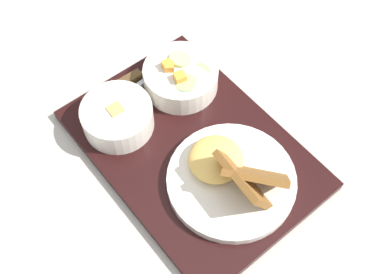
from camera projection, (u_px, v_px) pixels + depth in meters
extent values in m
plane|color=#ADA89E|center=(192.00, 151.00, 0.84)|extent=(4.00, 4.00, 0.00)
cube|color=black|center=(192.00, 149.00, 0.83)|extent=(0.45, 0.33, 0.02)
cylinder|color=silver|center=(181.00, 78.00, 0.87)|extent=(0.14, 0.14, 0.05)
torus|color=silver|center=(181.00, 70.00, 0.86)|extent=(0.14, 0.14, 0.01)
cylinder|color=#9EC67A|center=(186.00, 84.00, 0.84)|extent=(0.05, 0.05, 0.02)
cylinder|color=#9EC67A|center=(180.00, 59.00, 0.86)|extent=(0.05, 0.05, 0.01)
cylinder|color=#9EC67A|center=(199.00, 74.00, 0.85)|extent=(0.06, 0.05, 0.02)
cylinder|color=#9EC67A|center=(169.00, 73.00, 0.86)|extent=(0.06, 0.05, 0.01)
cylinder|color=#9EC67A|center=(186.00, 83.00, 0.84)|extent=(0.04, 0.04, 0.01)
cube|color=orange|center=(169.00, 67.00, 0.85)|extent=(0.02, 0.02, 0.02)
cube|color=orange|center=(168.00, 66.00, 0.85)|extent=(0.02, 0.02, 0.02)
cube|color=orange|center=(180.00, 77.00, 0.84)|extent=(0.02, 0.02, 0.01)
cylinder|color=silver|center=(118.00, 117.00, 0.83)|extent=(0.12, 0.12, 0.05)
torus|color=silver|center=(116.00, 110.00, 0.81)|extent=(0.12, 0.12, 0.01)
cylinder|color=#C67F3D|center=(117.00, 116.00, 0.82)|extent=(0.11, 0.11, 0.04)
cube|color=#E5A356|center=(116.00, 112.00, 0.81)|extent=(0.02, 0.02, 0.01)
cube|color=#E5A356|center=(116.00, 111.00, 0.81)|extent=(0.02, 0.02, 0.02)
cylinder|color=silver|center=(231.00, 180.00, 0.78)|extent=(0.21, 0.21, 0.02)
ellipsoid|color=#EAB756|center=(216.00, 159.00, 0.77)|extent=(0.12, 0.12, 0.03)
cube|color=brown|center=(245.00, 181.00, 0.74)|extent=(0.10, 0.06, 0.09)
cube|color=brown|center=(255.00, 174.00, 0.75)|extent=(0.12, 0.12, 0.09)
cube|color=silver|center=(162.00, 64.00, 0.92)|extent=(0.02, 0.10, 0.00)
cube|color=#51381E|center=(122.00, 85.00, 0.88)|extent=(0.02, 0.08, 0.02)
ellipsoid|color=silver|center=(156.00, 72.00, 0.90)|extent=(0.04, 0.06, 0.01)
cube|color=silver|center=(122.00, 98.00, 0.87)|extent=(0.03, 0.12, 0.01)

